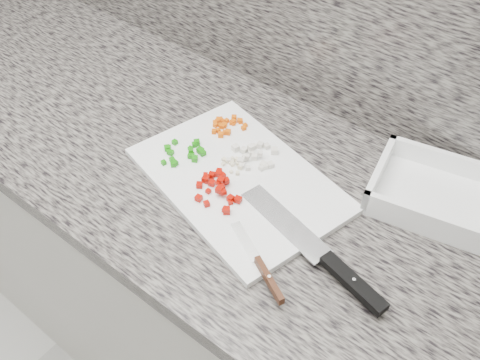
# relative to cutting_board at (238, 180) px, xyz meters

# --- Properties ---
(cabinet) EXTENTS (3.92, 0.62, 0.86)m
(cabinet) POSITION_rel_cutting_board_xyz_m (-0.11, 0.02, -0.48)
(cabinet) COLOR silver
(cabinet) RESTS_ON ground
(countertop) EXTENTS (3.96, 0.64, 0.04)m
(countertop) POSITION_rel_cutting_board_xyz_m (-0.11, 0.02, -0.03)
(countertop) COLOR slate
(countertop) RESTS_ON cabinet
(cutting_board) EXTENTS (0.48, 0.38, 0.01)m
(cutting_board) POSITION_rel_cutting_board_xyz_m (0.00, 0.00, 0.00)
(cutting_board) COLOR white
(cutting_board) RESTS_ON countertop
(carrot_pile) EXTENTS (0.08, 0.08, 0.01)m
(carrot_pile) POSITION_rel_cutting_board_xyz_m (-0.12, 0.11, 0.01)
(carrot_pile) COLOR #D85404
(carrot_pile) RESTS_ON cutting_board
(onion_pile) EXTENTS (0.10, 0.10, 0.02)m
(onion_pile) POSITION_rel_cutting_board_xyz_m (-0.01, 0.07, 0.01)
(onion_pile) COLOR silver
(onion_pile) RESTS_ON cutting_board
(green_pepper_pile) EXTENTS (0.09, 0.10, 0.02)m
(green_pepper_pile) POSITION_rel_cutting_board_xyz_m (-0.13, -0.02, 0.01)
(green_pepper_pile) COLOR #167E0B
(green_pepper_pile) RESTS_ON cutting_board
(red_pepper_pile) EXTENTS (0.11, 0.10, 0.02)m
(red_pepper_pile) POSITION_rel_cutting_board_xyz_m (-0.01, -0.05, 0.02)
(red_pepper_pile) COLOR #A20B02
(red_pepper_pile) RESTS_ON cutting_board
(garlic_pile) EXTENTS (0.06, 0.04, 0.01)m
(garlic_pile) POSITION_rel_cutting_board_xyz_m (-0.03, 0.02, 0.01)
(garlic_pile) COLOR beige
(garlic_pile) RESTS_ON cutting_board
(chef_knife) EXTENTS (0.34, 0.12, 0.02)m
(chef_knife) POSITION_rel_cutting_board_xyz_m (0.25, -0.07, 0.01)
(chef_knife) COLOR white
(chef_knife) RESTS_ON cutting_board
(paring_knife) EXTENTS (0.17, 0.10, 0.02)m
(paring_knife) POSITION_rel_cutting_board_xyz_m (0.18, -0.15, 0.01)
(paring_knife) COLOR white
(paring_knife) RESTS_ON cutting_board
(tray) EXTENTS (0.30, 0.24, 0.06)m
(tray) POSITION_rel_cutting_board_xyz_m (0.35, 0.20, 0.01)
(tray) COLOR white
(tray) RESTS_ON countertop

